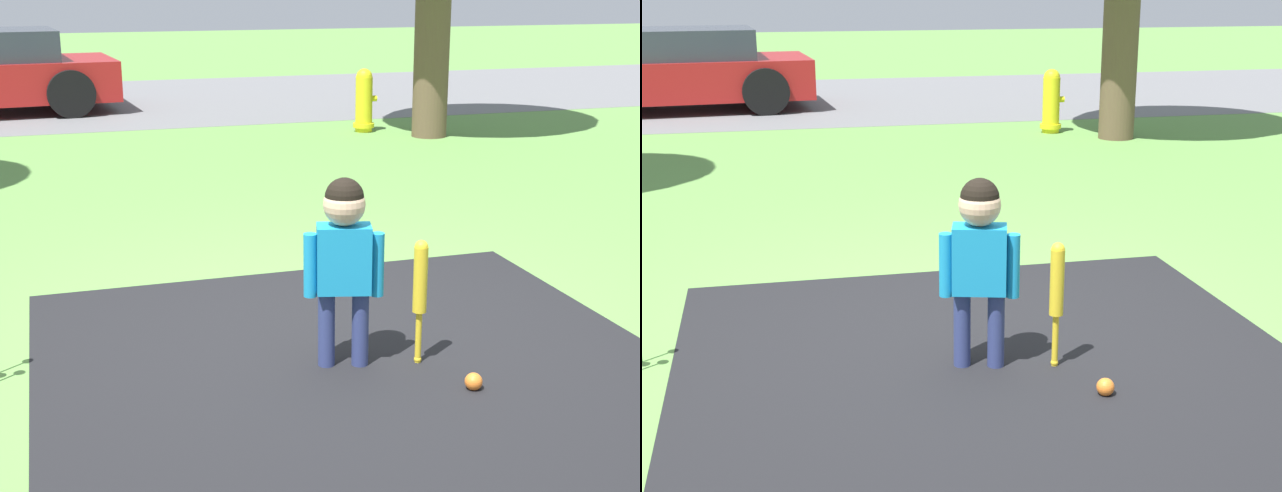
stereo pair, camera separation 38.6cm
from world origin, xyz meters
TOP-DOWN VIEW (x-y plane):
  - ground_plane at (0.00, 0.00)m, footprint 60.00×60.00m
  - street_strip at (0.00, 10.26)m, footprint 40.00×6.00m
  - child at (-0.05, -0.56)m, footprint 0.39×0.22m
  - baseball_bat at (0.33, -0.65)m, footprint 0.07×0.07m
  - sports_ball at (0.46, -1.02)m, footprint 0.09×0.09m
  - fire_hydrant at (2.56, 6.30)m, footprint 0.31×0.27m
  - parked_car at (-2.24, 9.47)m, footprint 4.00×2.26m

SIDE VIEW (x-z plane):
  - ground_plane at x=0.00m, z-range 0.00..0.00m
  - street_strip at x=0.00m, z-range 0.00..0.01m
  - sports_ball at x=0.46m, z-range 0.00..0.09m
  - fire_hydrant at x=2.56m, z-range -0.01..0.80m
  - baseball_bat at x=0.33m, z-range 0.10..0.76m
  - parked_car at x=-2.24m, z-range -0.02..1.19m
  - child at x=-0.05m, z-range 0.15..1.14m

